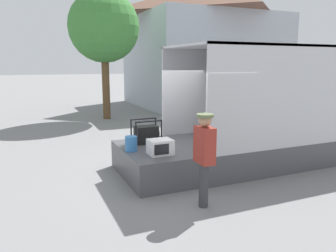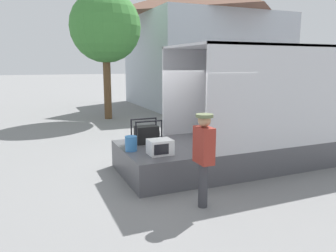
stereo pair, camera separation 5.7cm
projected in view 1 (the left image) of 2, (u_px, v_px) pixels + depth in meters
name	position (u px, v px, depth m)	size (l,w,h in m)	color
ground_plane	(181.00, 172.00, 8.23)	(160.00, 160.00, 0.00)	gray
box_truck	(314.00, 124.00, 9.77)	(7.40, 2.48, 3.13)	white
tailgate_deck	(153.00, 162.00, 7.88)	(1.47, 2.36, 0.69)	#4C4C51
microwave	(160.00, 147.00, 7.25)	(0.52, 0.43, 0.34)	white
portable_generator	(147.00, 134.00, 8.27)	(0.71, 0.44, 0.61)	black
orange_bucket	(131.00, 144.00, 7.53)	(0.28, 0.28, 0.34)	#3370B2
worker_person	(204.00, 150.00, 6.04)	(0.32, 0.44, 1.78)	#38383D
house_backdrop	(202.00, 45.00, 21.29)	(8.87, 8.26, 7.59)	#A8B2BC
street_tree	(104.00, 27.00, 15.40)	(3.35, 3.35, 6.07)	brown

